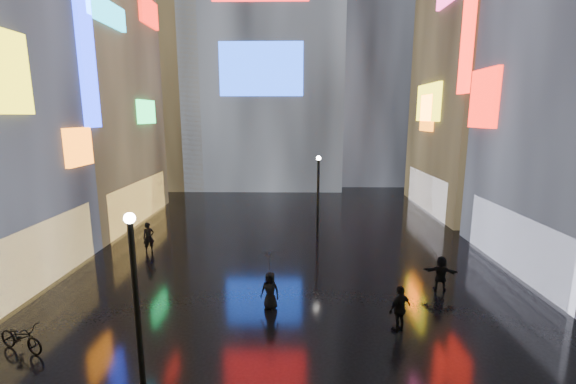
{
  "coord_description": "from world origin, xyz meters",
  "views": [
    {
      "loc": [
        0.24,
        -1.24,
        7.63
      ],
      "look_at": [
        0.0,
        12.0,
        5.0
      ],
      "focal_mm": 24.0,
      "sensor_mm": 36.0,
      "label": 1
    }
  ],
  "objects_px": {
    "lamp_far": "(318,191)",
    "pedestrian_3": "(400,309)",
    "bicycle": "(21,337)",
    "lamp_near": "(136,294)"
  },
  "relations": [
    {
      "from": "lamp_near",
      "to": "bicycle",
      "type": "xyz_separation_m",
      "value": [
        -4.74,
        1.83,
        -2.45
      ]
    },
    {
      "from": "pedestrian_3",
      "to": "bicycle",
      "type": "height_order",
      "value": "pedestrian_3"
    },
    {
      "from": "lamp_far",
      "to": "bicycle",
      "type": "xyz_separation_m",
      "value": [
        -10.46,
        -12.56,
        -2.45
      ]
    },
    {
      "from": "lamp_far",
      "to": "pedestrian_3",
      "type": "xyz_separation_m",
      "value": [
        2.3,
        -11.12,
        -2.08
      ]
    },
    {
      "from": "lamp_near",
      "to": "bicycle",
      "type": "bearing_deg",
      "value": 158.93
    },
    {
      "from": "bicycle",
      "to": "lamp_far",
      "type": "bearing_deg",
      "value": -20.51
    },
    {
      "from": "lamp_far",
      "to": "lamp_near",
      "type": "bearing_deg",
      "value": -111.67
    },
    {
      "from": "lamp_far",
      "to": "bicycle",
      "type": "height_order",
      "value": "lamp_far"
    },
    {
      "from": "lamp_near",
      "to": "lamp_far",
      "type": "relative_size",
      "value": 1.0
    },
    {
      "from": "lamp_near",
      "to": "pedestrian_3",
      "type": "xyz_separation_m",
      "value": [
        8.01,
        3.27,
        -2.08
      ]
    }
  ]
}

